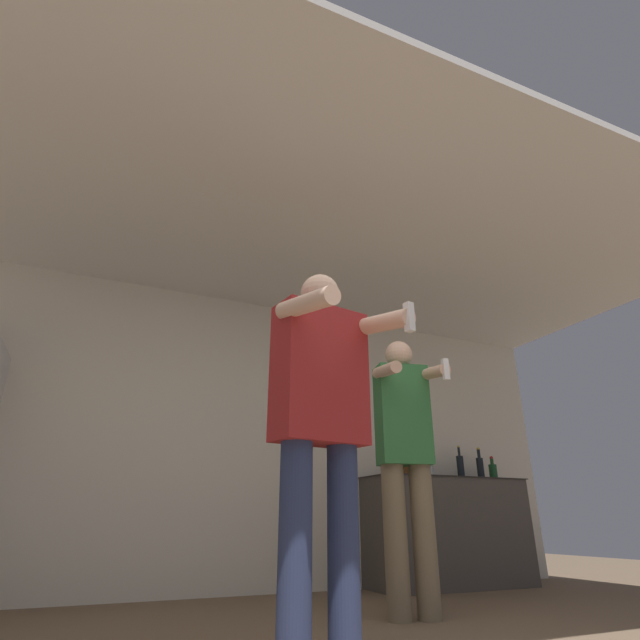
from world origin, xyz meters
TOP-DOWN VIEW (x-y plane):
  - wall_back at (0.00, 2.85)m, footprint 7.00×0.06m
  - ceiling_slab at (0.00, 1.41)m, footprint 7.00×3.34m
  - counter at (2.05, 2.54)m, footprint 1.58×0.59m
  - bottle_red_label at (1.93, 2.61)m, footprint 0.09×0.09m
  - bottle_dark_rum at (2.32, 2.61)m, footprint 0.07×0.07m
  - bottle_amber_bourbon at (1.69, 2.61)m, footprint 0.09×0.09m
  - bottle_brown_liquor at (2.74, 2.61)m, footprint 0.08×0.08m
  - bottle_green_wine at (2.58, 2.61)m, footprint 0.07×0.07m
  - person_woman_foreground at (-0.13, 0.55)m, footprint 0.58×0.60m
  - person_man_side at (0.83, 1.32)m, footprint 0.49×0.58m

SIDE VIEW (x-z plane):
  - counter at x=2.05m, z-range 0.00..0.94m
  - person_man_side at x=0.83m, z-range 0.08..1.85m
  - person_woman_foreground at x=-0.13m, z-range 0.13..1.88m
  - bottle_brown_liquor at x=2.74m, z-range 0.91..1.16m
  - bottle_red_label at x=1.93m, z-range 0.91..1.19m
  - bottle_amber_bourbon at x=1.69m, z-range 0.91..1.21m
  - bottle_dark_rum at x=2.32m, z-range 0.90..1.23m
  - bottle_green_wine at x=2.58m, z-range 0.91..1.24m
  - wall_back at x=0.00m, z-range 0.00..2.55m
  - ceiling_slab at x=0.00m, z-range 2.55..2.60m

